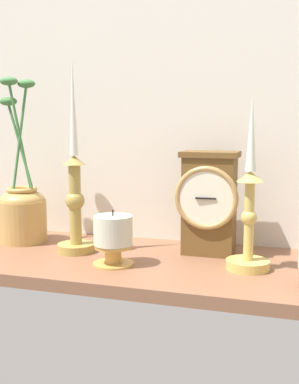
{
  "coord_description": "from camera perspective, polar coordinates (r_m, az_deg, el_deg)",
  "views": [
    {
      "loc": [
        29.53,
        -93.41,
        27.87
      ],
      "look_at": [
        0.45,
        0.0,
        14.0
      ],
      "focal_mm": 45.66,
      "sensor_mm": 36.0,
      "label": 1
    }
  ],
  "objects": [
    {
      "name": "brass_vase_jar",
      "position": [
        1.19,
        -14.63,
        -1.84
      ],
      "size": [
        11.1,
        11.1,
        38.31
      ],
      "color": "tan",
      "rests_on": "ground_plane"
    },
    {
      "name": "mantel_clock",
      "position": [
        1.04,
        6.96,
        -1.14
      ],
      "size": [
        13.28,
        8.72,
        21.98
      ],
      "color": "brown",
      "rests_on": "ground_plane"
    },
    {
      "name": "candlestick_tall_left",
      "position": [
        1.06,
        -8.7,
        -0.45
      ],
      "size": [
        8.11,
        8.11,
        41.41
      ],
      "color": "#A99245",
      "rests_on": "ground_plane"
    },
    {
      "name": "candlestick_tall_center",
      "position": [
        0.94,
        11.57,
        -2.66
      ],
      "size": [
        8.41,
        8.41,
        33.17
      ],
      "color": "tan",
      "rests_on": "ground_plane"
    },
    {
      "name": "pillar_candle_near_clock",
      "position": [
        0.97,
        -4.28,
        -5.28
      ],
      "size": [
        8.13,
        8.13,
        11.07
      ],
      "color": "gold",
      "rests_on": "ground_plane"
    },
    {
      "name": "back_wall",
      "position": [
        1.16,
        2.55,
        10.35
      ],
      "size": [
        120.0,
        2.0,
        65.0
      ],
      "primitive_type": "cube",
      "color": "silver",
      "rests_on": "ground_plane"
    },
    {
      "name": "ground_plane",
      "position": [
        1.02,
        -0.25,
        -8.46
      ],
      "size": [
        100.0,
        36.0,
        2.4
      ],
      "primitive_type": "cube",
      "color": "brown"
    }
  ]
}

